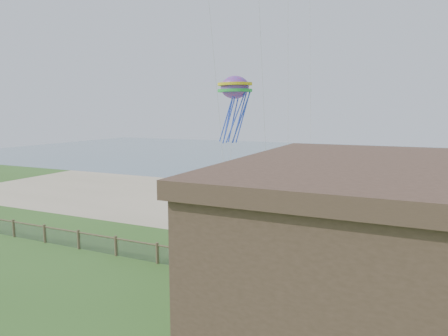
# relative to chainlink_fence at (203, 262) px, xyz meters

# --- Properties ---
(ground) EXTENTS (160.00, 160.00, 0.00)m
(ground) POSITION_rel_chainlink_fence_xyz_m (0.00, -6.00, -0.55)
(ground) COLOR #375F20
(ground) RESTS_ON ground
(sand_beach) EXTENTS (72.00, 20.00, 0.02)m
(sand_beach) POSITION_rel_chainlink_fence_xyz_m (0.00, 16.00, -0.55)
(sand_beach) COLOR #BFB08A
(sand_beach) RESTS_ON ground
(ocean) EXTENTS (160.00, 68.00, 0.02)m
(ocean) POSITION_rel_chainlink_fence_xyz_m (0.00, 60.00, -0.55)
(ocean) COLOR slate
(ocean) RESTS_ON ground
(chainlink_fence) EXTENTS (36.20, 0.20, 1.25)m
(chainlink_fence) POSITION_rel_chainlink_fence_xyz_m (0.00, 0.00, 0.00)
(chainlink_fence) COLOR brown
(chainlink_fence) RESTS_ON ground
(picnic_table) EXTENTS (2.33, 1.96, 0.86)m
(picnic_table) POSITION_rel_chainlink_fence_xyz_m (3.95, -3.26, -0.12)
(picnic_table) COLOR brown
(picnic_table) RESTS_ON ground
(octopus_kite) EXTENTS (3.45, 2.99, 5.95)m
(octopus_kite) POSITION_rel_chainlink_fence_xyz_m (-2.88, 11.11, 8.58)
(octopus_kite) COLOR #E22363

